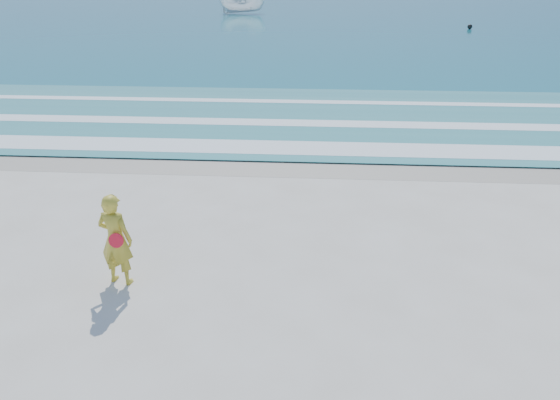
{
  "coord_description": "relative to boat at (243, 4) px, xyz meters",
  "views": [
    {
      "loc": [
        1.48,
        -6.23,
        5.52
      ],
      "look_at": [
        0.78,
        4.0,
        1.0
      ],
      "focal_mm": 35.0,
      "sensor_mm": 36.0,
      "label": 1
    }
  ],
  "objects": [
    {
      "name": "ground",
      "position": [
        6.98,
        -57.7,
        -1.04
      ],
      "size": [
        400.0,
        400.0,
        0.0
      ],
      "primitive_type": "plane",
      "color": "silver",
      "rests_on": "ground"
    },
    {
      "name": "wet_sand",
      "position": [
        6.98,
        -48.7,
        -1.04
      ],
      "size": [
        400.0,
        2.4,
        0.0
      ],
      "primitive_type": "cube",
      "color": "#B2A893",
      "rests_on": "ground"
    },
    {
      "name": "shallow",
      "position": [
        6.98,
        -43.7,
        -0.99
      ],
      "size": [
        400.0,
        10.0,
        0.01
      ],
      "primitive_type": "cube",
      "color": "#59B7AD",
      "rests_on": "ocean"
    },
    {
      "name": "foam_near",
      "position": [
        6.98,
        -47.4,
        -0.99
      ],
      "size": [
        400.0,
        1.4,
        0.01
      ],
      "primitive_type": "cube",
      "color": "white",
      "rests_on": "shallow"
    },
    {
      "name": "foam_mid",
      "position": [
        6.98,
        -44.5,
        -0.99
      ],
      "size": [
        400.0,
        0.9,
        0.01
      ],
      "primitive_type": "cube",
      "color": "white",
      "rests_on": "shallow"
    },
    {
      "name": "foam_far",
      "position": [
        6.98,
        -41.2,
        -0.99
      ],
      "size": [
        400.0,
        0.6,
        0.01
      ],
      "primitive_type": "cube",
      "color": "white",
      "rests_on": "shallow"
    },
    {
      "name": "boat",
      "position": [
        0.0,
        0.0,
        0.0
      ],
      "size": [
        5.4,
        2.66,
        2.0
      ],
      "primitive_type": "imported",
      "rotation": [
        0.0,
        0.0,
        1.71
      ],
      "color": "white",
      "rests_on": "ocean"
    },
    {
      "name": "buoy",
      "position": [
        21.56,
        -13.71,
        -0.79
      ],
      "size": [
        0.41,
        0.41,
        0.41
      ],
      "primitive_type": "sphere",
      "color": "black",
      "rests_on": "ocean"
    },
    {
      "name": "woman",
      "position": [
        4.9,
        -55.42,
        -0.15
      ],
      "size": [
        0.73,
        0.56,
        1.78
      ],
      "color": "gold",
      "rests_on": "ground"
    }
  ]
}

